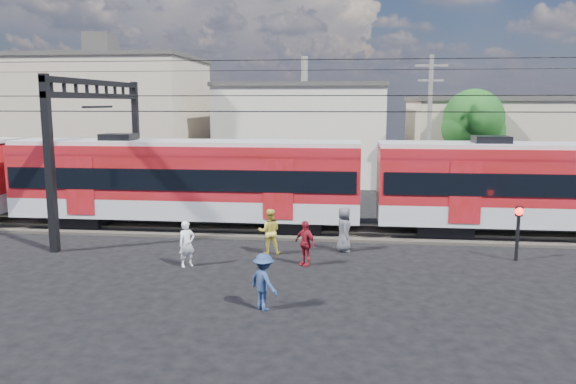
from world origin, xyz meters
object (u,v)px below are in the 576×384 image
object	(u,v)px
commuter_train	(191,179)
pedestrian_c	(264,282)
pedestrian_a	(187,244)

from	to	relation	value
commuter_train	pedestrian_c	bearing A→B (deg)	-63.27
pedestrian_c	pedestrian_a	bearing A→B (deg)	-5.79
pedestrian_a	commuter_train	bearing A→B (deg)	63.00
pedestrian_a	pedestrian_c	size ratio (longest dim) A/B	1.01
pedestrian_a	pedestrian_c	world-z (taller)	pedestrian_a
commuter_train	pedestrian_c	distance (m)	11.11
commuter_train	pedestrian_c	xyz separation A→B (m)	(4.95, -9.82, -1.57)
commuter_train	pedestrian_a	distance (m)	6.27
commuter_train	pedestrian_c	world-z (taller)	commuter_train
commuter_train	pedestrian_a	size ratio (longest dim) A/B	29.97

